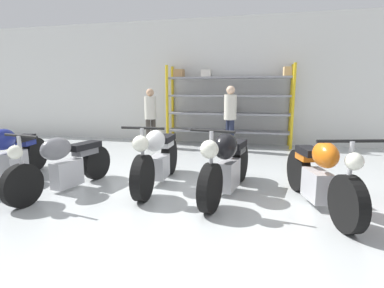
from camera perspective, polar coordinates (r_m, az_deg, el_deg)
name	(u,v)px	position (r m, az deg, el deg)	size (l,w,h in m)	color
ground_plane	(186,194)	(4.59, -1.15, -9.50)	(30.00, 30.00, 0.00)	#B2B7B7
back_wall	(225,82)	(8.95, 6.38, 11.71)	(30.00, 0.08, 3.60)	silver
shelving_rack	(227,102)	(8.59, 6.73, 7.93)	(3.52, 0.63, 2.25)	gold
motorcycle_blue	(9,155)	(6.05, -31.53, -1.83)	(0.67, 2.06, 1.03)	black
motorcycle_grey	(64,163)	(5.01, -23.21, -3.42)	(0.69, 1.99, 0.98)	black
motorcycle_white	(158,157)	(4.90, -6.58, -2.54)	(0.62, 2.09, 1.05)	black
motorcycle_black	(227,164)	(4.46, 6.70, -3.77)	(0.68, 2.11, 1.06)	black
motorcycle_orange	(320,175)	(4.29, 23.14, -5.53)	(0.87, 2.01, 1.03)	black
person_browsing	(230,113)	(7.76, 7.29, 5.89)	(0.45, 0.45, 1.67)	#1E2338
person_near_rack	(150,113)	(8.30, -7.91, 5.84)	(0.44, 0.44, 1.60)	#38332D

